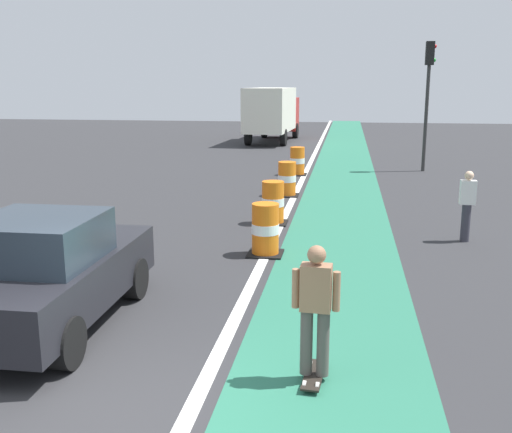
{
  "coord_description": "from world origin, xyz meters",
  "views": [
    {
      "loc": [
        2.5,
        -5.58,
        3.52
      ],
      "look_at": [
        0.88,
        5.07,
        1.1
      ],
      "focal_mm": 41.91,
      "sensor_mm": 36.0,
      "label": 1
    }
  ],
  "objects_px": {
    "delivery_truck_down_block": "(273,111)",
    "traffic_light_corner": "(428,83)",
    "traffic_barrel_front": "(265,230)",
    "traffic_barrel_far": "(297,161)",
    "skateboarder_on_lane": "(315,309)",
    "pedestrian_crossing": "(467,204)",
    "traffic_barrel_mid": "(273,203)",
    "parked_sedan_nearest": "(47,273)",
    "traffic_barrel_back": "(287,179)"
  },
  "relations": [
    {
      "from": "skateboarder_on_lane",
      "to": "traffic_barrel_front",
      "type": "relative_size",
      "value": 1.55
    },
    {
      "from": "parked_sedan_nearest",
      "to": "traffic_barrel_front",
      "type": "relative_size",
      "value": 3.78
    },
    {
      "from": "traffic_barrel_front",
      "to": "traffic_light_corner",
      "type": "bearing_deg",
      "value": 70.03
    },
    {
      "from": "delivery_truck_down_block",
      "to": "traffic_light_corner",
      "type": "xyz_separation_m",
      "value": [
        7.61,
        -11.31,
        1.65
      ]
    },
    {
      "from": "traffic_barrel_front",
      "to": "traffic_barrel_mid",
      "type": "xyz_separation_m",
      "value": [
        -0.19,
        2.85,
        0.0
      ]
    },
    {
      "from": "traffic_barrel_mid",
      "to": "skateboarder_on_lane",
      "type": "bearing_deg",
      "value": -79.47
    },
    {
      "from": "traffic_barrel_back",
      "to": "traffic_barrel_mid",
      "type": "bearing_deg",
      "value": -89.56
    },
    {
      "from": "traffic_barrel_front",
      "to": "traffic_barrel_back",
      "type": "bearing_deg",
      "value": 91.91
    },
    {
      "from": "traffic_barrel_back",
      "to": "traffic_barrel_far",
      "type": "bearing_deg",
      "value": 90.57
    },
    {
      "from": "delivery_truck_down_block",
      "to": "traffic_light_corner",
      "type": "bearing_deg",
      "value": -56.09
    },
    {
      "from": "traffic_barrel_front",
      "to": "delivery_truck_down_block",
      "type": "distance_m",
      "value": 24.52
    },
    {
      "from": "traffic_barrel_far",
      "to": "delivery_truck_down_block",
      "type": "bearing_deg",
      "value": 101.23
    },
    {
      "from": "traffic_barrel_far",
      "to": "traffic_barrel_front",
      "type": "bearing_deg",
      "value": -88.62
    },
    {
      "from": "skateboarder_on_lane",
      "to": "pedestrian_crossing",
      "type": "relative_size",
      "value": 1.05
    },
    {
      "from": "pedestrian_crossing",
      "to": "traffic_barrel_front",
      "type": "bearing_deg",
      "value": -157.97
    },
    {
      "from": "traffic_light_corner",
      "to": "pedestrian_crossing",
      "type": "height_order",
      "value": "traffic_light_corner"
    },
    {
      "from": "skateboarder_on_lane",
      "to": "traffic_barrel_back",
      "type": "distance_m",
      "value": 12.08
    },
    {
      "from": "traffic_barrel_mid",
      "to": "traffic_barrel_far",
      "type": "distance_m",
      "value": 8.3
    },
    {
      "from": "delivery_truck_down_block",
      "to": "traffic_barrel_back",
      "type": "bearing_deg",
      "value": -81.42
    },
    {
      "from": "traffic_barrel_far",
      "to": "pedestrian_crossing",
      "type": "height_order",
      "value": "pedestrian_crossing"
    },
    {
      "from": "skateboarder_on_lane",
      "to": "pedestrian_crossing",
      "type": "xyz_separation_m",
      "value": [
        3.01,
        7.02,
        -0.05
      ]
    },
    {
      "from": "traffic_barrel_mid",
      "to": "traffic_light_corner",
      "type": "bearing_deg",
      "value": 64.16
    },
    {
      "from": "traffic_barrel_front",
      "to": "traffic_barrel_far",
      "type": "xyz_separation_m",
      "value": [
        -0.27,
        11.15,
        0.0
      ]
    },
    {
      "from": "pedestrian_crossing",
      "to": "traffic_light_corner",
      "type": "bearing_deg",
      "value": 87.98
    },
    {
      "from": "traffic_barrel_front",
      "to": "traffic_barrel_back",
      "type": "distance_m",
      "value": 6.71
    },
    {
      "from": "parked_sedan_nearest",
      "to": "skateboarder_on_lane",
      "type": "bearing_deg",
      "value": -14.97
    },
    {
      "from": "traffic_barrel_mid",
      "to": "traffic_barrel_far",
      "type": "relative_size",
      "value": 1.0
    },
    {
      "from": "traffic_barrel_front",
      "to": "parked_sedan_nearest",
      "type": "bearing_deg",
      "value": -121.83
    },
    {
      "from": "traffic_barrel_back",
      "to": "traffic_barrel_far",
      "type": "height_order",
      "value": "same"
    },
    {
      "from": "delivery_truck_down_block",
      "to": "traffic_light_corner",
      "type": "distance_m",
      "value": 13.73
    },
    {
      "from": "parked_sedan_nearest",
      "to": "traffic_barrel_mid",
      "type": "distance_m",
      "value": 7.48
    },
    {
      "from": "skateboarder_on_lane",
      "to": "parked_sedan_nearest",
      "type": "relative_size",
      "value": 0.41
    },
    {
      "from": "traffic_barrel_back",
      "to": "traffic_barrel_far",
      "type": "xyz_separation_m",
      "value": [
        -0.04,
        4.44,
        0.0
      ]
    },
    {
      "from": "parked_sedan_nearest",
      "to": "delivery_truck_down_block",
      "type": "height_order",
      "value": "delivery_truck_down_block"
    },
    {
      "from": "traffic_barrel_front",
      "to": "traffic_barrel_mid",
      "type": "relative_size",
      "value": 1.0
    },
    {
      "from": "parked_sedan_nearest",
      "to": "delivery_truck_down_block",
      "type": "bearing_deg",
      "value": 90.53
    },
    {
      "from": "traffic_barrel_back",
      "to": "delivery_truck_down_block",
      "type": "height_order",
      "value": "delivery_truck_down_block"
    },
    {
      "from": "traffic_barrel_back",
      "to": "pedestrian_crossing",
      "type": "height_order",
      "value": "pedestrian_crossing"
    },
    {
      "from": "skateboarder_on_lane",
      "to": "delivery_truck_down_block",
      "type": "relative_size",
      "value": 0.22
    },
    {
      "from": "parked_sedan_nearest",
      "to": "traffic_barrel_mid",
      "type": "xyz_separation_m",
      "value": [
        2.42,
        7.07,
        -0.3
      ]
    },
    {
      "from": "traffic_barrel_far",
      "to": "skateboarder_on_lane",
      "type": "bearing_deg",
      "value": -84.5
    },
    {
      "from": "traffic_barrel_mid",
      "to": "traffic_light_corner",
      "type": "height_order",
      "value": "traffic_light_corner"
    },
    {
      "from": "pedestrian_crossing",
      "to": "traffic_barrel_back",
      "type": "bearing_deg",
      "value": 132.56
    },
    {
      "from": "parked_sedan_nearest",
      "to": "traffic_barrel_far",
      "type": "bearing_deg",
      "value": 81.31
    },
    {
      "from": "traffic_barrel_back",
      "to": "skateboarder_on_lane",
      "type": "bearing_deg",
      "value": -82.68
    },
    {
      "from": "parked_sedan_nearest",
      "to": "traffic_barrel_mid",
      "type": "relative_size",
      "value": 3.78
    },
    {
      "from": "parked_sedan_nearest",
      "to": "delivery_truck_down_block",
      "type": "distance_m",
      "value": 28.56
    },
    {
      "from": "delivery_truck_down_block",
      "to": "skateboarder_on_lane",
      "type": "bearing_deg",
      "value": -81.93
    },
    {
      "from": "delivery_truck_down_block",
      "to": "pedestrian_crossing",
      "type": "relative_size",
      "value": 4.78
    },
    {
      "from": "traffic_barrel_mid",
      "to": "traffic_barrel_far",
      "type": "bearing_deg",
      "value": 90.51
    }
  ]
}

